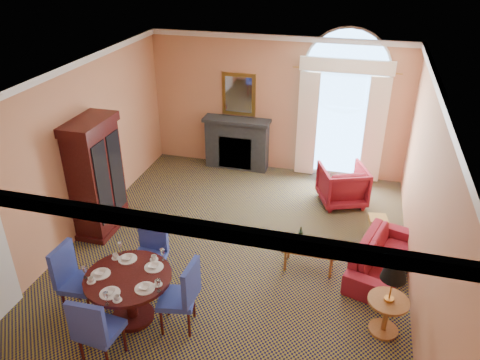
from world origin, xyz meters
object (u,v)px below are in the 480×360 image
(coffee_table, at_px, (309,247))
(side_table, at_px, (391,290))
(sofa, at_px, (382,257))
(dining_table, at_px, (129,287))
(armchair, at_px, (342,185))
(armoire, at_px, (96,178))

(coffee_table, relative_size, side_table, 0.77)
(sofa, bearing_deg, side_table, -162.20)
(dining_table, height_order, coffee_table, dining_table)
(sofa, relative_size, coffee_table, 2.09)
(sofa, xyz_separation_m, coffee_table, (-1.21, -0.26, 0.15))
(dining_table, distance_m, armchair, 5.10)
(armchair, bearing_deg, coffee_table, 59.14)
(sofa, bearing_deg, armchair, 37.05)
(armoire, bearing_deg, dining_table, -51.24)
(armoire, xyz_separation_m, dining_table, (1.68, -2.10, -0.49))
(sofa, xyz_separation_m, armchair, (-0.84, 2.15, 0.15))
(dining_table, distance_m, sofa, 4.19)
(armoire, distance_m, dining_table, 2.74)
(dining_table, height_order, sofa, dining_table)
(side_table, bearing_deg, armchair, 103.91)
(sofa, relative_size, armchair, 2.04)
(sofa, height_order, armchair, armchair)
(sofa, distance_m, armchair, 2.31)
(armchair, height_order, side_table, side_table)
(armoire, height_order, sofa, armoire)
(sofa, height_order, side_table, side_table)
(dining_table, bearing_deg, side_table, 11.10)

